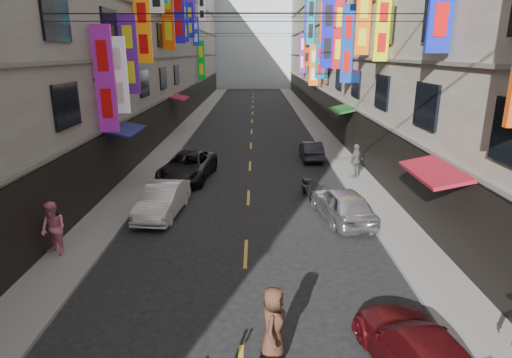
{
  "coord_description": "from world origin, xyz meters",
  "views": [
    {
      "loc": [
        0.34,
        4.38,
        6.77
      ],
      "look_at": [
        0.35,
        13.68,
        4.01
      ],
      "focal_mm": 30.0,
      "sensor_mm": 36.0,
      "label": 1
    }
  ],
  "objects_px": {
    "car_left_mid": "(163,200)",
    "car_right_far": "(311,150)",
    "pedestrian_crossing": "(273,324)",
    "scooter_far_right": "(308,188)",
    "pedestrian_rfar": "(356,161)",
    "car_right_near": "(421,354)",
    "car_left_far": "(188,166)",
    "car_right_mid": "(342,204)",
    "pedestrian_lfar": "(53,229)"
  },
  "relations": [
    {
      "from": "car_right_mid",
      "to": "pedestrian_rfar",
      "type": "height_order",
      "value": "pedestrian_rfar"
    },
    {
      "from": "scooter_far_right",
      "to": "car_left_mid",
      "type": "xyz_separation_m",
      "value": [
        -6.53,
        -2.34,
        0.24
      ]
    },
    {
      "from": "car_left_far",
      "to": "pedestrian_crossing",
      "type": "relative_size",
      "value": 2.91
    },
    {
      "from": "car_right_mid",
      "to": "car_right_far",
      "type": "relative_size",
      "value": 1.16
    },
    {
      "from": "car_right_mid",
      "to": "car_right_far",
      "type": "height_order",
      "value": "car_right_mid"
    },
    {
      "from": "car_right_far",
      "to": "pedestrian_lfar",
      "type": "bearing_deg",
      "value": 53.1
    },
    {
      "from": "pedestrian_rfar",
      "to": "pedestrian_crossing",
      "type": "height_order",
      "value": "pedestrian_rfar"
    },
    {
      "from": "car_right_mid",
      "to": "car_right_near",
      "type": "bearing_deg",
      "value": 79.97
    },
    {
      "from": "car_right_far",
      "to": "pedestrian_lfar",
      "type": "xyz_separation_m",
      "value": [
        -10.48,
        -14.0,
        0.46
      ]
    },
    {
      "from": "scooter_far_right",
      "to": "car_right_mid",
      "type": "xyz_separation_m",
      "value": [
        1.06,
        -2.98,
        0.28
      ]
    },
    {
      "from": "car_right_near",
      "to": "pedestrian_crossing",
      "type": "relative_size",
      "value": 2.32
    },
    {
      "from": "car_left_mid",
      "to": "pedestrian_rfar",
      "type": "relative_size",
      "value": 2.2
    },
    {
      "from": "car_right_far",
      "to": "pedestrian_rfar",
      "type": "xyz_separation_m",
      "value": [
        1.87,
        -4.63,
        0.46
      ]
    },
    {
      "from": "scooter_far_right",
      "to": "pedestrian_lfar",
      "type": "distance_m",
      "value": 11.32
    },
    {
      "from": "scooter_far_right",
      "to": "car_left_far",
      "type": "bearing_deg",
      "value": -34.36
    },
    {
      "from": "car_right_mid",
      "to": "pedestrian_lfar",
      "type": "xyz_separation_m",
      "value": [
        -10.42,
        -3.37,
        0.33
      ]
    },
    {
      "from": "scooter_far_right",
      "to": "pedestrian_rfar",
      "type": "distance_m",
      "value": 4.29
    },
    {
      "from": "pedestrian_lfar",
      "to": "pedestrian_crossing",
      "type": "xyz_separation_m",
      "value": [
        7.22,
        -5.07,
        -0.15
      ]
    },
    {
      "from": "scooter_far_right",
      "to": "car_right_mid",
      "type": "distance_m",
      "value": 3.18
    },
    {
      "from": "scooter_far_right",
      "to": "car_left_far",
      "type": "xyz_separation_m",
      "value": [
        -6.28,
        3.1,
        0.29
      ]
    },
    {
      "from": "car_left_far",
      "to": "pedestrian_crossing",
      "type": "xyz_separation_m",
      "value": [
        4.14,
        -14.52,
        0.17
      ]
    },
    {
      "from": "car_right_near",
      "to": "car_right_mid",
      "type": "distance_m",
      "value": 9.07
    },
    {
      "from": "scooter_far_right",
      "to": "pedestrian_rfar",
      "type": "bearing_deg",
      "value": -142.82
    },
    {
      "from": "car_left_mid",
      "to": "car_right_far",
      "type": "xyz_separation_m",
      "value": [
        7.65,
        9.99,
        -0.08
      ]
    },
    {
      "from": "scooter_far_right",
      "to": "pedestrian_rfar",
      "type": "xyz_separation_m",
      "value": [
        2.99,
        3.02,
        0.62
      ]
    },
    {
      "from": "pedestrian_crossing",
      "to": "car_right_near",
      "type": "bearing_deg",
      "value": -88.9
    },
    {
      "from": "car_left_mid",
      "to": "car_right_far",
      "type": "relative_size",
      "value": 1.14
    },
    {
      "from": "car_right_far",
      "to": "pedestrian_crossing",
      "type": "distance_m",
      "value": 19.35
    },
    {
      "from": "car_right_mid",
      "to": "scooter_far_right",
      "type": "bearing_deg",
      "value": -79.92
    },
    {
      "from": "car_left_mid",
      "to": "scooter_far_right",
      "type": "bearing_deg",
      "value": 25.14
    },
    {
      "from": "car_right_near",
      "to": "car_right_far",
      "type": "distance_m",
      "value": 19.7
    },
    {
      "from": "car_right_mid",
      "to": "pedestrian_rfar",
      "type": "xyz_separation_m",
      "value": [
        1.93,
        6.0,
        0.34
      ]
    },
    {
      "from": "car_right_near",
      "to": "pedestrian_lfar",
      "type": "height_order",
      "value": "pedestrian_lfar"
    },
    {
      "from": "scooter_far_right",
      "to": "car_right_far",
      "type": "distance_m",
      "value": 7.73
    },
    {
      "from": "pedestrian_rfar",
      "to": "car_right_near",
      "type": "bearing_deg",
      "value": 39.99
    },
    {
      "from": "car_left_mid",
      "to": "pedestrian_crossing",
      "type": "distance_m",
      "value": 10.09
    },
    {
      "from": "scooter_far_right",
      "to": "car_right_mid",
      "type": "relative_size",
      "value": 0.42
    },
    {
      "from": "car_right_mid",
      "to": "pedestrian_lfar",
      "type": "relative_size",
      "value": 2.26
    },
    {
      "from": "car_right_near",
      "to": "car_right_far",
      "type": "relative_size",
      "value": 1.15
    },
    {
      "from": "car_right_near",
      "to": "pedestrian_crossing",
      "type": "xyz_separation_m",
      "value": [
        -3.12,
        0.63,
        0.3
      ]
    },
    {
      "from": "car_right_near",
      "to": "pedestrian_crossing",
      "type": "bearing_deg",
      "value": -21.38
    },
    {
      "from": "car_left_mid",
      "to": "car_right_mid",
      "type": "bearing_deg",
      "value": 0.6
    },
    {
      "from": "car_left_far",
      "to": "car_right_mid",
      "type": "bearing_deg",
      "value": -32.98
    },
    {
      "from": "car_right_far",
      "to": "car_right_near",
      "type": "bearing_deg",
      "value": 89.5
    },
    {
      "from": "car_right_mid",
      "to": "pedestrian_crossing",
      "type": "bearing_deg",
      "value": 59.73
    },
    {
      "from": "car_left_far",
      "to": "car_right_far",
      "type": "relative_size",
      "value": 1.45
    },
    {
      "from": "car_right_near",
      "to": "pedestrian_rfar",
      "type": "distance_m",
      "value": 15.21
    },
    {
      "from": "car_left_far",
      "to": "car_right_near",
      "type": "bearing_deg",
      "value": -57.75
    },
    {
      "from": "car_left_mid",
      "to": "pedestrian_lfar",
      "type": "relative_size",
      "value": 2.21
    },
    {
      "from": "car_left_mid",
      "to": "pedestrian_lfar",
      "type": "bearing_deg",
      "value": -119.81
    }
  ]
}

